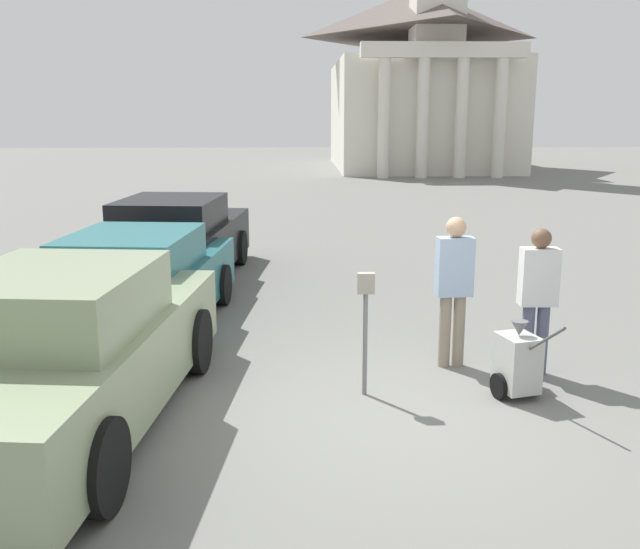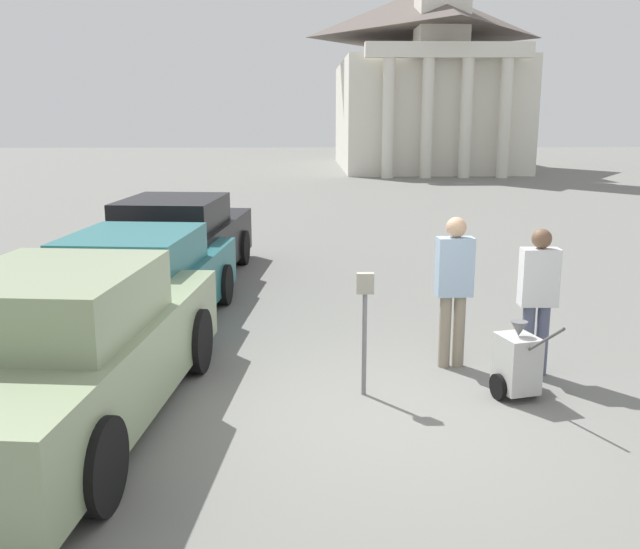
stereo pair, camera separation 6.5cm
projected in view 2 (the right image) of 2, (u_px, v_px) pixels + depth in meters
The scene contains 9 objects.
ground_plane at pixel (382, 416), 7.16m from camera, with size 120.00×120.00×0.00m, color slate.
parked_car_sage at pixel (66, 353), 6.77m from camera, with size 2.32×5.05×1.59m.
parked_car_teal at pixel (138, 285), 9.79m from camera, with size 2.26×4.97×1.42m.
parked_car_black at pixel (176, 243), 12.76m from camera, with size 2.36×5.18×1.53m.
parking_meter at pixel (365, 311), 7.50m from camera, with size 0.18×0.09×1.34m.
person_worker at pixel (454, 282), 8.34m from camera, with size 0.43×0.24×1.81m.
person_supervisor at pixel (538, 293), 8.08m from camera, with size 0.42×0.23×1.72m.
equipment_cart at pixel (517, 363), 7.54m from camera, with size 0.53×1.00×1.00m.
church at pixel (425, 63), 39.29m from camera, with size 9.37×14.13×24.73m.
Camera 2 is at (-0.79, -6.65, 2.95)m, focal length 40.00 mm.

